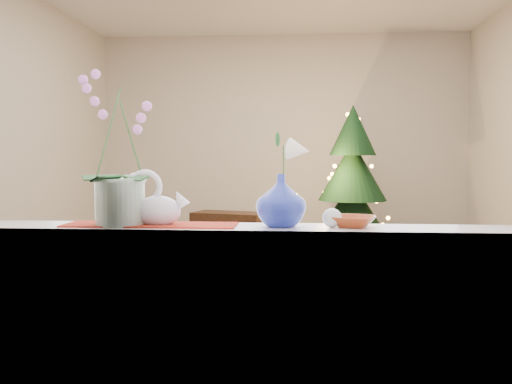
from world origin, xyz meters
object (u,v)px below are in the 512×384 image
orchid_pot (119,148)px  xmas_tree (352,187)px  paperweight (332,218)px  amber_dish (352,222)px  side_table (230,239)px  blue_vase (281,196)px  swan (158,199)px

orchid_pot → xmas_tree: 4.08m
paperweight → xmas_tree: 3.88m
paperweight → amber_dish: (0.08, 0.02, -0.02)m
xmas_tree → side_table: (-1.32, 0.07, -0.58)m
blue_vase → paperweight: size_ratio=3.16×
swan → paperweight: (0.70, -0.01, -0.07)m
blue_vase → side_table: 4.04m
xmas_tree → paperweight: bearing=-96.2°
orchid_pot → blue_vase: (0.65, 0.01, -0.19)m
paperweight → xmas_tree: bearing=83.8°
blue_vase → side_table: size_ratio=0.31×
blue_vase → amber_dish: bearing=0.8°
blue_vase → xmas_tree: (0.62, 3.84, -0.17)m
paperweight → side_table: 4.08m
amber_dish → xmas_tree: size_ratio=0.09×
swan → side_table: bearing=115.6°
swan → blue_vase: bearing=22.8°
paperweight → side_table: bearing=103.0°
paperweight → xmas_tree: (0.42, 3.86, -0.09)m
xmas_tree → swan: bearing=-106.2°
swan → paperweight: 0.70m
blue_vase → amber_dish: (0.28, 0.00, -0.10)m
orchid_pot → blue_vase: size_ratio=2.61×
blue_vase → xmas_tree: bearing=80.8°
swan → xmas_tree: size_ratio=0.14×
orchid_pot → blue_vase: orchid_pot is taller
paperweight → side_table: (-0.90, 3.92, -0.66)m
blue_vase → paperweight: (0.20, -0.02, -0.08)m
blue_vase → paperweight: bearing=-4.7°
paperweight → side_table: paperweight is taller
orchid_pot → amber_dish: bearing=1.2°
amber_dish → side_table: bearing=104.2°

